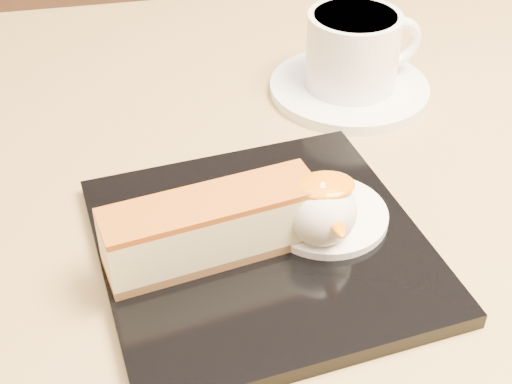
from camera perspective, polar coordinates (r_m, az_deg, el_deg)
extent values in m
cube|color=olive|center=(0.57, 3.78, -1.88)|extent=(0.80, 0.80, 0.04)
cube|color=black|center=(0.50, 0.47, -4.45)|extent=(0.25, 0.25, 0.01)
cube|color=brown|center=(0.49, -3.45, -4.60)|extent=(0.15, 0.06, 0.01)
cube|color=#FFF0A6|center=(0.47, -3.55, -2.71)|extent=(0.15, 0.06, 0.04)
cube|color=#933F10|center=(0.46, -3.65, -0.81)|extent=(0.15, 0.06, 0.00)
cylinder|color=white|center=(0.52, 5.57, -1.82)|extent=(0.09, 0.09, 0.01)
sphere|color=white|center=(0.48, 5.24, -1.52)|extent=(0.05, 0.05, 0.05)
ellipsoid|color=orange|center=(0.47, 5.55, 0.51)|extent=(0.04, 0.03, 0.01)
ellipsoid|color=green|center=(0.52, 1.82, -0.53)|extent=(0.02, 0.02, 0.00)
ellipsoid|color=green|center=(0.53, 2.81, 0.06)|extent=(0.02, 0.02, 0.00)
ellipsoid|color=green|center=(0.53, 0.67, -0.07)|extent=(0.01, 0.02, 0.00)
cylinder|color=white|center=(0.69, 7.45, 8.23)|extent=(0.15, 0.15, 0.01)
cylinder|color=white|center=(0.67, 7.72, 11.16)|extent=(0.09, 0.09, 0.07)
cylinder|color=black|center=(0.65, 7.97, 13.69)|extent=(0.07, 0.07, 0.00)
torus|color=white|center=(0.69, 11.26, 11.67)|extent=(0.05, 0.02, 0.05)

